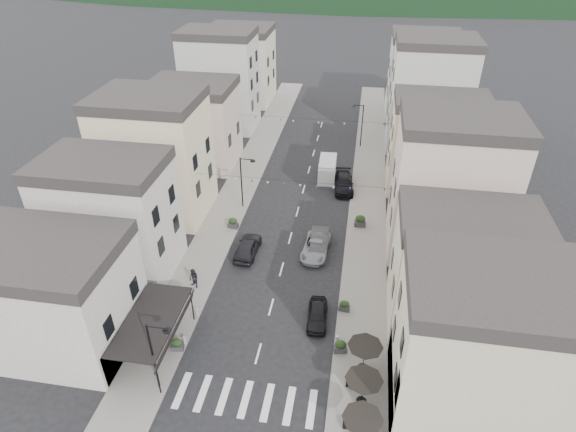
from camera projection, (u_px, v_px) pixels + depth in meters
name	position (u px, v px, depth m)	size (l,w,h in m)	color
ground	(238.00, 426.00, 30.81)	(700.00, 700.00, 0.00)	black
sidewalk_left	(244.00, 180.00, 58.31)	(4.00, 76.00, 0.12)	slate
sidewalk_right	(368.00, 190.00, 56.26)	(4.00, 76.00, 0.12)	slate
boutique_building	(45.00, 299.00, 34.89)	(12.00, 8.00, 8.00)	#A5A197
bistro_building	(480.00, 353.00, 29.43)	(10.00, 8.00, 10.00)	#C0B598
boutique_awning	(154.00, 322.00, 34.24)	(3.77, 7.50, 3.28)	black
buildings_row_left	(198.00, 112.00, 60.74)	(10.20, 54.16, 14.00)	#A5A197
buildings_row_right	(435.00, 128.00, 55.71)	(10.20, 54.16, 14.50)	#C0B598
cafe_terrace	(364.00, 382.00, 30.79)	(2.50, 8.10, 2.53)	black
streetlamp_left_near	(156.00, 351.00, 31.25)	(1.70, 0.56, 6.00)	black
streetlamp_left_far	(244.00, 178.00, 51.13)	(1.70, 0.56, 6.00)	black
streetlamp_right_far	(360.00, 121.00, 64.45)	(1.70, 0.56, 6.00)	black
bollards	(257.00, 355.00, 35.13)	(11.66, 10.26, 0.60)	gray
bunting_near	(292.00, 184.00, 45.96)	(19.00, 0.28, 0.62)	black
bunting_far	(312.00, 122.00, 59.22)	(19.00, 0.28, 0.62)	black
parked_car_a	(317.00, 315.00, 38.24)	(1.58, 3.93, 1.34)	black
parked_car_b	(319.00, 242.00, 46.29)	(1.66, 4.77, 1.57)	#353437
parked_car_c	(316.00, 247.00, 45.75)	(2.37, 5.15, 1.43)	gray
parked_car_d	(344.00, 183.00, 56.09)	(2.17, 5.35, 1.55)	black
parked_car_e	(248.00, 247.00, 45.59)	(1.90, 4.72, 1.61)	black
delivery_van	(327.00, 168.00, 58.38)	(2.18, 5.13, 2.43)	silver
pedestrian_a	(158.00, 301.00, 39.00)	(0.66, 0.43, 1.80)	black
pedestrian_b	(194.00, 278.00, 41.35)	(0.92, 0.72, 1.89)	#231E29
planter_la	(177.00, 345.00, 35.69)	(1.00, 0.67, 1.04)	#2F2F31
planter_lb	(233.00, 223.00, 49.28)	(1.09, 0.68, 1.15)	#2E2E31
planter_ra	(340.00, 346.00, 35.51)	(1.05, 0.70, 1.10)	#302F32
planter_rb	(344.00, 306.00, 39.19)	(0.93, 0.57, 0.99)	#2E2E31
planter_rc	(360.00, 221.00, 49.47)	(1.17, 0.68, 1.28)	#2C2C2E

